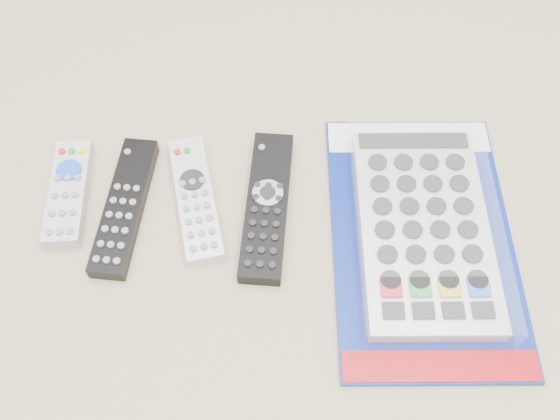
{
  "coord_description": "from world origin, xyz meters",
  "views": [
    {
      "loc": [
        0.01,
        -0.42,
        0.69
      ],
      "look_at": [
        0.03,
        -0.01,
        0.01
      ],
      "focal_mm": 40.0,
      "sensor_mm": 36.0,
      "label": 1
    }
  ],
  "objects_px": {
    "remote_small_grey": "(68,193)",
    "remote_large_black": "(267,206)",
    "jumbo_remote_packaged": "(424,227)",
    "remote_silver_dvd": "(196,199)",
    "remote_slim_black": "(125,207)"
  },
  "relations": [
    {
      "from": "jumbo_remote_packaged",
      "to": "remote_silver_dvd",
      "type": "bearing_deg",
      "value": 170.06
    },
    {
      "from": "remote_slim_black",
      "to": "jumbo_remote_packaged",
      "type": "distance_m",
      "value": 0.38
    },
    {
      "from": "remote_silver_dvd",
      "to": "remote_large_black",
      "type": "xyz_separation_m",
      "value": [
        0.09,
        -0.02,
        0.0
      ]
    },
    {
      "from": "remote_small_grey",
      "to": "remote_slim_black",
      "type": "bearing_deg",
      "value": -18.23
    },
    {
      "from": "remote_large_black",
      "to": "jumbo_remote_packaged",
      "type": "height_order",
      "value": "jumbo_remote_packaged"
    },
    {
      "from": "remote_small_grey",
      "to": "remote_large_black",
      "type": "height_order",
      "value": "same"
    },
    {
      "from": "remote_slim_black",
      "to": "jumbo_remote_packaged",
      "type": "relative_size",
      "value": 0.54
    },
    {
      "from": "remote_small_grey",
      "to": "remote_large_black",
      "type": "xyz_separation_m",
      "value": [
        0.26,
        -0.03,
        0.0
      ]
    },
    {
      "from": "remote_small_grey",
      "to": "remote_slim_black",
      "type": "height_order",
      "value": "same"
    },
    {
      "from": "remote_small_grey",
      "to": "remote_large_black",
      "type": "bearing_deg",
      "value": -7.26
    },
    {
      "from": "remote_small_grey",
      "to": "jumbo_remote_packaged",
      "type": "distance_m",
      "value": 0.46
    },
    {
      "from": "remote_small_grey",
      "to": "jumbo_remote_packaged",
      "type": "height_order",
      "value": "jumbo_remote_packaged"
    },
    {
      "from": "remote_silver_dvd",
      "to": "jumbo_remote_packaged",
      "type": "relative_size",
      "value": 0.51
    },
    {
      "from": "remote_small_grey",
      "to": "remote_silver_dvd",
      "type": "relative_size",
      "value": 0.81
    },
    {
      "from": "remote_small_grey",
      "to": "remote_large_black",
      "type": "relative_size",
      "value": 0.7
    }
  ]
}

